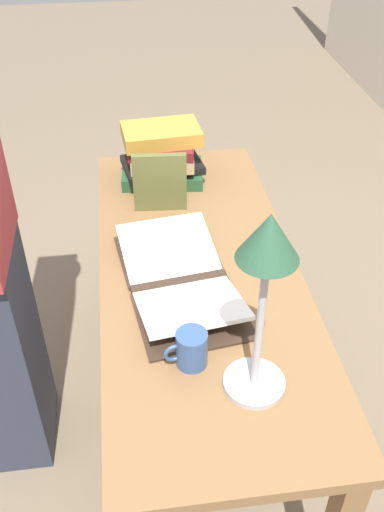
# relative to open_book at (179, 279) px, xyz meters

# --- Properties ---
(ground_plane) EXTENTS (12.00, 12.00, 0.00)m
(ground_plane) POSITION_rel_open_book_xyz_m (-0.07, 0.07, -0.76)
(ground_plane) COLOR #70604C
(reading_desk) EXTENTS (1.46, 0.59, 0.74)m
(reading_desk) POSITION_rel_open_book_xyz_m (-0.07, 0.07, -0.13)
(reading_desk) COLOR brown
(reading_desk) RESTS_ON ground_plane
(open_book) EXTENTS (0.57, 0.36, 0.07)m
(open_book) POSITION_rel_open_book_xyz_m (0.00, 0.00, 0.00)
(open_book) COLOR #38281E
(open_book) RESTS_ON reading_desk
(book_stack_tall) EXTENTS (0.23, 0.31, 0.21)m
(book_stack_tall) POSITION_rel_open_book_xyz_m (-0.60, 0.01, 0.08)
(book_stack_tall) COLOR #234C2D
(book_stack_tall) RESTS_ON reading_desk
(book_standing_upright) EXTENTS (0.04, 0.18, 0.21)m
(book_standing_upright) POSITION_rel_open_book_xyz_m (-0.40, -0.02, 0.08)
(book_standing_upright) COLOR brown
(book_standing_upright) RESTS_ON reading_desk
(reading_lamp) EXTENTS (0.15, 0.15, 0.49)m
(reading_lamp) POSITION_rel_open_book_xyz_m (0.39, 0.14, 0.34)
(reading_lamp) COLOR #ADADB2
(reading_lamp) RESTS_ON reading_desk
(coffee_mug) EXTENTS (0.08, 0.11, 0.10)m
(coffee_mug) POSITION_rel_open_book_xyz_m (0.30, -0.00, 0.03)
(coffee_mug) COLOR #335184
(coffee_mug) RESTS_ON reading_desk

